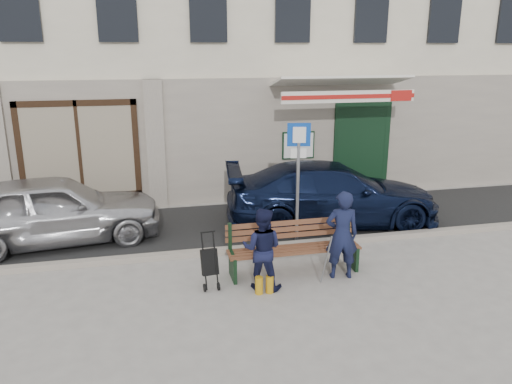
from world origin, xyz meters
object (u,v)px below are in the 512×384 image
object	(u,v)px
car_silver	(54,210)
woman	(262,249)
parking_sign	(298,165)
man	(342,235)
car_navy	(332,194)
bench	(292,249)
stroller	(210,263)

from	to	relation	value
car_silver	woman	xyz separation A→B (m)	(3.69, -2.94, -0.02)
parking_sign	man	xyz separation A→B (m)	(0.26, -1.76, -0.87)
car_navy	bench	distance (m)	2.92
car_silver	bench	world-z (taller)	car_silver
car_navy	man	world-z (taller)	man
car_silver	man	world-z (taller)	man
bench	car_navy	bearing A→B (deg)	54.59
car_silver	woman	world-z (taller)	car_silver
car_navy	woman	xyz separation A→B (m)	(-2.34, -2.83, -0.00)
parking_sign	bench	size ratio (longest dim) A/B	1.04
car_silver	car_navy	bearing A→B (deg)	-98.37
bench	stroller	xyz separation A→B (m)	(-1.50, -0.21, -0.04)
parking_sign	man	world-z (taller)	parking_sign
bench	woman	bearing A→B (deg)	-145.17
car_navy	bench	xyz separation A→B (m)	(-1.69, -2.37, -0.25)
man	woman	distance (m)	1.46
woman	stroller	world-z (taller)	woman
car_navy	parking_sign	size ratio (longest dim) A/B	1.94
car_navy	car_silver	bearing A→B (deg)	96.54
car_silver	woman	bearing A→B (deg)	-135.87
man	woman	xyz separation A→B (m)	(-1.45, -0.09, -0.09)
bench	stroller	bearing A→B (deg)	-172.04
woman	stroller	size ratio (longest dim) A/B	1.48
car_navy	man	distance (m)	2.88
car_navy	woman	world-z (taller)	car_navy
parking_sign	car_navy	bearing A→B (deg)	51.41
woman	stroller	bearing A→B (deg)	7.91
bench	woman	distance (m)	0.83
car_navy	stroller	xyz separation A→B (m)	(-3.19, -2.59, -0.29)
car_silver	parking_sign	world-z (taller)	parking_sign
stroller	bench	bearing A→B (deg)	1.50
car_navy	woman	distance (m)	3.67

